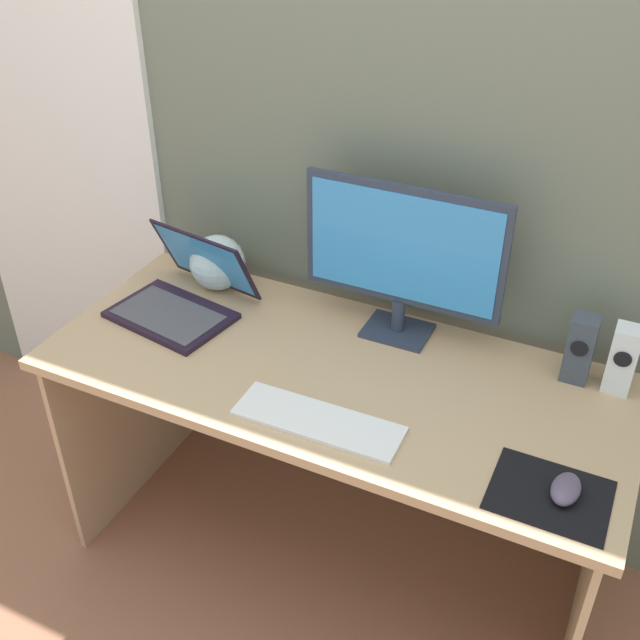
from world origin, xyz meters
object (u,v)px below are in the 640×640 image
(speaker_right, at_px, (623,359))
(fishbowl, at_px, (217,263))
(monitor, at_px, (402,255))
(mouse, at_px, (566,489))
(laptop, at_px, (182,296))
(keyboard_external, at_px, (318,421))
(speaker_near_monitor, at_px, (580,348))

(speaker_right, bearing_deg, fishbowl, -179.60)
(monitor, distance_m, mouse, 0.71)
(laptop, xyz_separation_m, fishbowl, (0.02, 0.16, 0.03))
(laptop, xyz_separation_m, mouse, (1.14, -0.26, -0.02))
(keyboard_external, bearing_deg, speaker_right, 34.59)
(monitor, height_order, mouse, monitor)
(speaker_right, distance_m, speaker_near_monitor, 0.10)
(speaker_right, bearing_deg, mouse, -95.97)
(speaker_near_monitor, relative_size, fishbowl, 1.09)
(speaker_right, xyz_separation_m, speaker_near_monitor, (-0.10, -0.00, 0.00))
(speaker_near_monitor, relative_size, keyboard_external, 0.45)
(speaker_near_monitor, height_order, mouse, speaker_near_monitor)
(speaker_right, height_order, keyboard_external, speaker_right)
(laptop, height_order, keyboard_external, laptop)
(laptop, xyz_separation_m, keyboard_external, (0.57, -0.27, -0.04))
(keyboard_external, distance_m, mouse, 0.57)
(laptop, height_order, fishbowl, laptop)
(laptop, distance_m, keyboard_external, 0.63)
(speaker_near_monitor, xyz_separation_m, mouse, (0.06, -0.42, -0.07))
(speaker_right, height_order, speaker_near_monitor, same)
(speaker_near_monitor, relative_size, mouse, 1.83)
(monitor, height_order, speaker_right, monitor)
(monitor, relative_size, speaker_right, 2.99)
(monitor, distance_m, keyboard_external, 0.50)
(speaker_near_monitor, height_order, keyboard_external, speaker_near_monitor)
(speaker_right, relative_size, laptop, 0.48)
(speaker_near_monitor, height_order, fishbowl, speaker_near_monitor)
(speaker_right, bearing_deg, keyboard_external, -144.49)
(monitor, xyz_separation_m, keyboard_external, (-0.04, -0.43, -0.24))
(speaker_right, bearing_deg, monitor, -179.18)
(fishbowl, distance_m, keyboard_external, 0.70)
(speaker_near_monitor, distance_m, keyboard_external, 0.68)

